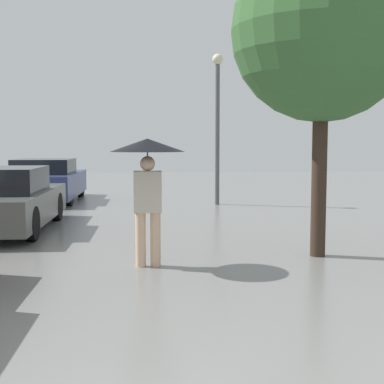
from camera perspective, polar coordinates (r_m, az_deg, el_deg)
The scene contains 5 objects.
pedestrian at distance 7.44m, azimuth -4.77°, elevation 2.95°, with size 1.04×1.04×1.79m.
parked_car_middle at distance 11.20m, azimuth -19.09°, elevation -0.91°, with size 1.64×4.15×1.26m.
parked_car_farthest at distance 16.48m, azimuth -15.31°, elevation 1.12°, with size 1.88×4.13×1.26m.
tree at distance 8.50m, azimuth 13.73°, elevation 16.34°, with size 2.72×2.72×4.77m.
street_lamp at distance 15.04m, azimuth 2.73°, elevation 8.59°, with size 0.30×0.30×4.18m.
Camera 1 is at (-0.33, -1.56, 1.73)m, focal length 50.00 mm.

